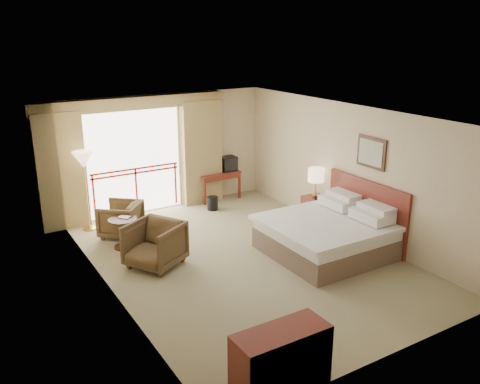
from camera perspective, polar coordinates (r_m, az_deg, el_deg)
floor at (r=9.58m, az=0.50°, el=-7.48°), size 7.00×7.00×0.00m
ceiling at (r=8.77m, az=0.54°, el=8.66°), size 7.00×7.00×0.00m
wall_back at (r=12.10m, az=-8.29°, el=4.52°), size 5.00×0.00×5.00m
wall_front at (r=6.59m, az=16.96°, el=-7.68°), size 5.00×0.00×5.00m
wall_left at (r=8.12m, az=-14.65°, el=-2.56°), size 0.00×7.00×7.00m
wall_right at (r=10.57m, az=12.12°, el=2.36°), size 0.00×7.00×7.00m
balcony_door at (r=11.83m, az=-11.78°, el=3.28°), size 2.40×0.00×2.40m
balcony_railing at (r=11.92m, az=-11.63°, el=1.46°), size 2.09×0.03×1.02m
curtain_left at (r=11.28m, az=-19.45°, el=2.17°), size 1.00×0.26×2.50m
curtain_right at (r=12.33m, az=-4.36°, el=4.44°), size 1.00×0.26×2.50m
valance at (r=11.48m, az=-12.03°, el=9.71°), size 4.40×0.22×0.28m
hvac_vent at (r=12.44m, az=-2.87°, el=9.74°), size 0.50×0.04×0.50m
bed at (r=9.82m, az=9.84°, el=-4.72°), size 2.13×2.06×0.97m
headboard at (r=10.35m, az=13.96°, el=-2.18°), size 0.06×2.10×1.30m
framed_art at (r=10.02m, az=14.52°, el=4.29°), size 0.04×0.72×0.60m
nightstand at (r=11.11m, az=8.52°, el=-2.21°), size 0.49×0.57×0.65m
table_lamp at (r=10.90m, az=8.55°, el=1.85°), size 0.35×0.35×0.62m
phone at (r=10.86m, az=8.91°, el=-0.68°), size 0.21×0.18×0.08m
desk at (r=12.73m, az=-2.60°, el=1.62°), size 1.07×0.52×0.70m
tv at (r=12.74m, az=-1.32°, el=3.20°), size 0.40×0.32×0.36m
coffee_maker at (r=12.46m, az=-3.93°, el=2.58°), size 0.13×0.13×0.26m
cup at (r=12.51m, az=-3.20°, el=2.24°), size 0.08×0.08×0.09m
wastebasket at (r=12.05m, az=-3.11°, el=-1.26°), size 0.33×0.33×0.32m
armchair_far at (r=10.89m, az=-13.14°, el=-4.76°), size 1.10×1.10×0.72m
armchair_near at (r=9.45m, az=-9.43°, el=-8.13°), size 1.23×1.22×0.83m
side_table at (r=10.14m, az=-13.00°, el=-3.98°), size 0.55×0.55×0.60m
book at (r=10.07m, az=-13.07°, el=-2.95°), size 0.26×0.26×0.02m
floor_lamp at (r=10.95m, az=-17.17°, el=3.14°), size 0.44×0.44×1.71m
dresser at (r=6.31m, az=4.64°, el=-18.27°), size 1.17×0.50×0.78m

